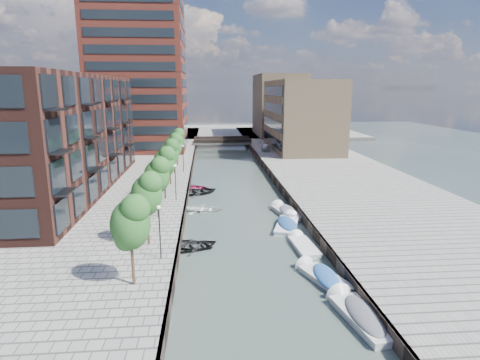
{
  "coord_description": "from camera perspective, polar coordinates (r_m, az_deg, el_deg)",
  "views": [
    {
      "loc": [
        -3.63,
        -20.38,
        13.45
      ],
      "look_at": [
        0.0,
        22.79,
        3.5
      ],
      "focal_mm": 30.0,
      "sensor_mm": 36.0,
      "label": 1
    }
  ],
  "objects": [
    {
      "name": "tan_block_far",
      "position": [
        110.23,
        5.55,
        10.56
      ],
      "size": [
        12.0,
        20.0,
        16.0
      ],
      "primitive_type": "cube",
      "color": "#9B805F",
      "rests_on": "quay_right"
    },
    {
      "name": "sloop_1",
      "position": [
        35.4,
        -7.04,
        -9.49
      ],
      "size": [
        4.9,
        4.21,
        0.86
      ],
      "primitive_type": "imported",
      "rotation": [
        0.0,
        0.0,
        1.22
      ],
      "color": "black",
      "rests_on": "ground"
    },
    {
      "name": "motorboat_2",
      "position": [
        35.74,
        8.8,
        -9.17
      ],
      "size": [
        1.95,
        4.81,
        1.57
      ],
      "color": "white",
      "rests_on": "ground"
    },
    {
      "name": "motorboat_1",
      "position": [
        26.3,
        16.6,
        -17.84
      ],
      "size": [
        2.9,
        5.85,
        1.86
      ],
      "color": "silver",
      "rests_on": "ground"
    },
    {
      "name": "water",
      "position": [
        61.96,
        -1.33,
        0.39
      ],
      "size": [
        300.0,
        300.0,
        0.0
      ],
      "primitive_type": "plane",
      "color": "#38473F",
      "rests_on": "ground"
    },
    {
      "name": "sloop_0",
      "position": [
        35.18,
        -6.32,
        -9.62
      ],
      "size": [
        4.91,
        4.34,
        0.84
      ],
      "primitive_type": "imported",
      "rotation": [
        0.0,
        0.0,
        2.0
      ],
      "color": "black",
      "rests_on": "ground"
    },
    {
      "name": "motorboat_3",
      "position": [
        40.38,
        6.77,
        -6.28
      ],
      "size": [
        3.49,
        5.84,
        1.84
      ],
      "color": "white",
      "rests_on": "ground"
    },
    {
      "name": "tree_5",
      "position": [
        60.13,
        -9.44,
        4.98
      ],
      "size": [
        2.5,
        2.5,
        5.95
      ],
      "color": "#382619",
      "rests_on": "quay_left"
    },
    {
      "name": "bridge",
      "position": [
        93.23,
        -2.55,
        5.49
      ],
      "size": [
        13.0,
        6.0,
        1.3
      ],
      "color": "gray",
      "rests_on": "ground"
    },
    {
      "name": "tree_0",
      "position": [
        26.16,
        -15.36,
        -5.68
      ],
      "size": [
        2.5,
        2.5,
        5.95
      ],
      "color": "#382619",
      "rests_on": "quay_left"
    },
    {
      "name": "lamp_1",
      "position": [
        45.61,
        -9.18,
        0.19
      ],
      "size": [
        0.24,
        0.24,
        4.12
      ],
      "color": "black",
      "rests_on": "quay_left"
    },
    {
      "name": "tower",
      "position": [
        86.46,
        -14.14,
        14.25
      ],
      "size": [
        18.0,
        18.0,
        30.0
      ],
      "primitive_type": "cube",
      "color": "maroon",
      "rests_on": "quay_left"
    },
    {
      "name": "tree_6",
      "position": [
        67.05,
        -8.98,
        5.8
      ],
      "size": [
        2.5,
        2.5,
        5.95
      ],
      "color": "#382619",
      "rests_on": "quay_left"
    },
    {
      "name": "lamp_2",
      "position": [
        61.29,
        -8.1,
        3.47
      ],
      "size": [
        0.24,
        0.24,
        4.12
      ],
      "color": "black",
      "rests_on": "quay_left"
    },
    {
      "name": "tree_2",
      "position": [
        39.53,
        -11.78,
        0.77
      ],
      "size": [
        2.5,
        2.5,
        5.95
      ],
      "color": "#382619",
      "rests_on": "quay_left"
    },
    {
      "name": "car",
      "position": [
        82.59,
        3.68,
        4.76
      ],
      "size": [
        2.18,
        4.51,
        1.49
      ],
      "primitive_type": "imported",
      "rotation": [
        0.0,
        0.0,
        -0.1
      ],
      "color": "#B4B5B9",
      "rests_on": "quay_right"
    },
    {
      "name": "far_closure",
      "position": [
        121.13,
        -3.08,
        6.78
      ],
      "size": [
        80.0,
        40.0,
        1.0
      ],
      "primitive_type": "cube",
      "color": "gray",
      "rests_on": "ground"
    },
    {
      "name": "sloop_4",
      "position": [
        52.53,
        -5.9,
        -1.97
      ],
      "size": [
        6.1,
        5.36,
        1.05
      ],
      "primitive_type": "imported",
      "rotation": [
        0.0,
        0.0,
        1.99
      ],
      "color": "black",
      "rests_on": "ground"
    },
    {
      "name": "sloop_2",
      "position": [
        54.83,
        -6.51,
        -1.35
      ],
      "size": [
        5.24,
        4.48,
        0.92
      ],
      "primitive_type": "imported",
      "rotation": [
        0.0,
        0.0,
        1.22
      ],
      "color": "maroon",
      "rests_on": "ground"
    },
    {
      "name": "tree_3",
      "position": [
        46.36,
        -10.77,
        2.59
      ],
      "size": [
        2.5,
        2.5,
        5.95
      ],
      "color": "#382619",
      "rests_on": "quay_left"
    },
    {
      "name": "tree_4",
      "position": [
        53.23,
        -10.02,
        3.94
      ],
      "size": [
        2.5,
        2.5,
        5.95
      ],
      "color": "#382619",
      "rests_on": "quay_left"
    },
    {
      "name": "apartment_block",
      "position": [
        53.25,
        -22.82,
        6.06
      ],
      "size": [
        8.0,
        38.0,
        14.0
      ],
      "primitive_type": "cube",
      "color": "black",
      "rests_on": "quay_left"
    },
    {
      "name": "sloop_3",
      "position": [
        45.24,
        -5.17,
        -4.41
      ],
      "size": [
        4.76,
        3.79,
        0.88
      ],
      "primitive_type": "imported",
      "rotation": [
        0.0,
        0.0,
        1.38
      ],
      "color": "white",
      "rests_on": "ground"
    },
    {
      "name": "motorboat_0",
      "position": [
        30.29,
        11.54,
        -13.28
      ],
      "size": [
        3.34,
        5.26,
        1.66
      ],
      "color": "silver",
      "rests_on": "ground"
    },
    {
      "name": "lamp_0",
      "position": [
        30.28,
        -11.38,
        -6.49
      ],
      "size": [
        0.24,
        0.24,
        4.12
      ],
      "color": "black",
      "rests_on": "quay_left"
    },
    {
      "name": "tree_1",
      "position": [
        32.78,
        -13.2,
        -1.79
      ],
      "size": [
        2.5,
        2.5,
        5.95
      ],
      "color": "#382619",
      "rests_on": "quay_left"
    },
    {
      "name": "quay_wall_left",
      "position": [
        61.8,
        -6.99,
        0.74
      ],
      "size": [
        0.25,
        140.0,
        1.0
      ],
      "primitive_type": "cube",
      "color": "#332823",
      "rests_on": "ground"
    },
    {
      "name": "quay_right",
      "position": [
        64.79,
        12.94,
        1.07
      ],
      "size": [
        20.0,
        140.0,
        1.0
      ],
      "primitive_type": "cube",
      "color": "gray",
      "rests_on": "ground"
    },
    {
      "name": "motorboat_4",
      "position": [
        44.32,
        6.53,
        -4.53
      ],
      "size": [
        2.99,
        5.56,
        1.76
      ],
      "color": "silver",
      "rests_on": "ground"
    },
    {
      "name": "quay_wall_right",
      "position": [
        62.51,
        4.25,
        0.94
      ],
      "size": [
        0.25,
        140.0,
        1.0
      ],
      "primitive_type": "cube",
      "color": "#332823",
      "rests_on": "ground"
    },
    {
      "name": "tan_block_near",
      "position": [
        84.86,
        8.69,
        9.1
      ],
      "size": [
        12.0,
        25.0,
        14.0
      ],
      "primitive_type": "cube",
      "color": "#9B805F",
      "rests_on": "quay_right"
    }
  ]
}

